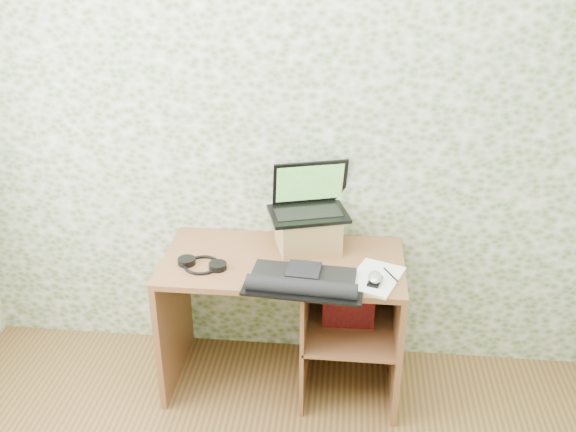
# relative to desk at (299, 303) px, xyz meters

# --- Properties ---
(wall_back) EXTENTS (3.50, 0.00, 3.50)m
(wall_back) POSITION_rel_desk_xyz_m (-0.08, 0.28, 0.82)
(wall_back) COLOR white
(wall_back) RESTS_ON ground
(desk) EXTENTS (1.20, 0.60, 0.75)m
(desk) POSITION_rel_desk_xyz_m (0.00, 0.00, 0.00)
(desk) COLOR brown
(desk) RESTS_ON floor
(riser) EXTENTS (0.36, 0.33, 0.18)m
(riser) POSITION_rel_desk_xyz_m (0.04, 0.12, 0.36)
(riser) COLOR #A5804A
(riser) RESTS_ON desk
(laptop) EXTENTS (0.44, 0.37, 0.26)m
(laptop) POSITION_rel_desk_xyz_m (0.04, 0.16, 0.51)
(laptop) COLOR black
(laptop) RESTS_ON riser
(keyboard) EXTENTS (0.56, 0.31, 0.08)m
(keyboard) POSITION_rel_desk_xyz_m (0.04, -0.26, 0.30)
(keyboard) COLOR black
(keyboard) RESTS_ON desk
(headphones) EXTENTS (0.25, 0.21, 0.03)m
(headphones) POSITION_rel_desk_xyz_m (-0.46, -0.13, 0.28)
(headphones) COLOR black
(headphones) RESTS_ON desk
(notepad) EXTENTS (0.30, 0.35, 0.01)m
(notepad) POSITION_rel_desk_xyz_m (0.38, -0.17, 0.28)
(notepad) COLOR white
(notepad) RESTS_ON desk
(mouse) EXTENTS (0.09, 0.12, 0.04)m
(mouse) POSITION_rel_desk_xyz_m (0.37, -0.22, 0.30)
(mouse) COLOR silver
(mouse) RESTS_ON notepad
(pen) EXTENTS (0.07, 0.12, 0.01)m
(pen) POSITION_rel_desk_xyz_m (0.45, -0.14, 0.29)
(pen) COLOR black
(pen) RESTS_ON notepad
(red_box) EXTENTS (0.26, 0.09, 0.31)m
(red_box) POSITION_rel_desk_xyz_m (0.26, -0.03, 0.07)
(red_box) COLOR maroon
(red_box) RESTS_ON desk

